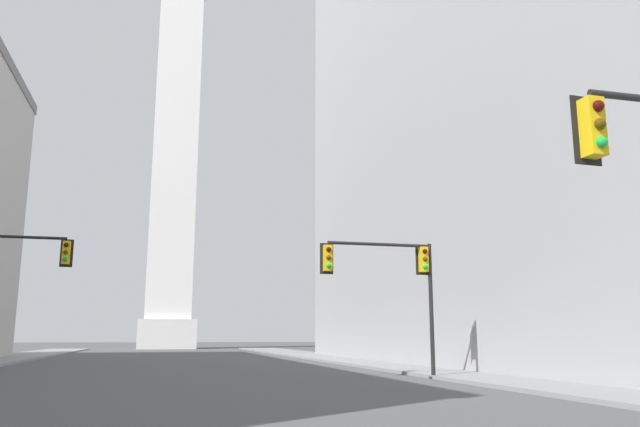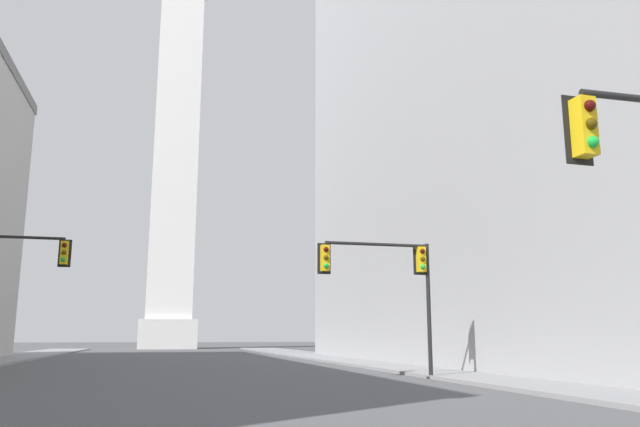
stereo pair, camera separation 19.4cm
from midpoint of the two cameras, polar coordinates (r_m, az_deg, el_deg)
name	(u,v)px [view 2 (the right image)]	position (r m, az deg, el deg)	size (l,w,h in m)	color
sidewalk_right	(402,366)	(37.39, 7.63, -13.67)	(5.00, 113.46, 0.15)	gray
building_right	(557,13)	(45.71, 20.93, 16.72)	(19.84, 53.75, 45.17)	#9E9EA0
obelisk	(176,146)	(99.57, -12.94, 6.04)	(8.18, 8.18, 63.61)	silver
traffic_light_mid_right	(392,274)	(27.21, 6.79, -5.51)	(5.14, 0.50, 5.79)	black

